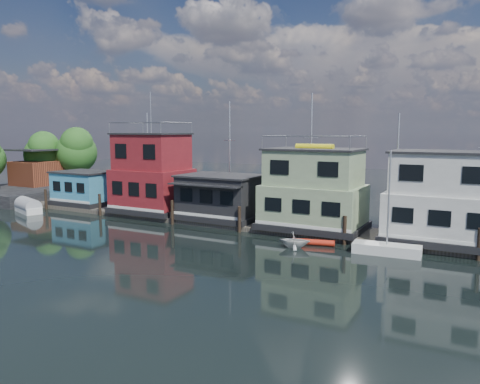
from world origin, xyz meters
The scene contains 14 objects.
ground centered at (0.00, 0.00, 0.00)m, with size 160.00×160.00×0.00m, color black.
dock centered at (0.00, 12.00, 0.20)m, with size 48.00×5.00×0.40m, color #595147.
houseboat_blue centered at (-18.00, 12.00, 2.21)m, with size 6.40×4.90×3.66m.
houseboat_red centered at (-8.50, 12.00, 4.10)m, with size 7.40×5.90×11.86m.
houseboat_dark centered at (-0.50, 11.98, 2.42)m, with size 7.40×6.10×4.06m.
houseboat_green centered at (8.50, 12.00, 3.55)m, with size 8.40×5.90×7.03m.
houseboat_white centered at (18.50, 12.00, 3.54)m, with size 8.40×5.90×6.66m.
pilings centered at (-0.33, 9.20, 1.10)m, with size 42.28×0.28×2.20m.
background_masts centered at (4.76, 18.00, 5.55)m, with size 36.40×0.16×12.00m.
shore centered at (-30.67, 15.86, 3.60)m, with size 12.40×15.72×8.24m.
red_kayak centered at (10.03, 7.91, 0.23)m, with size 0.46×0.46×3.13m, color red.
day_sailer centered at (15.36, 7.93, 0.42)m, with size 4.66×1.85×7.19m.
dinghy_white centered at (9.08, 6.49, 0.59)m, with size 1.94×2.25×1.19m, color silver.
tarp_runabout centered at (-20.89, 6.89, 0.61)m, with size 4.34×2.86×1.64m.
Camera 1 is at (21.61, -24.62, 8.57)m, focal length 35.00 mm.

